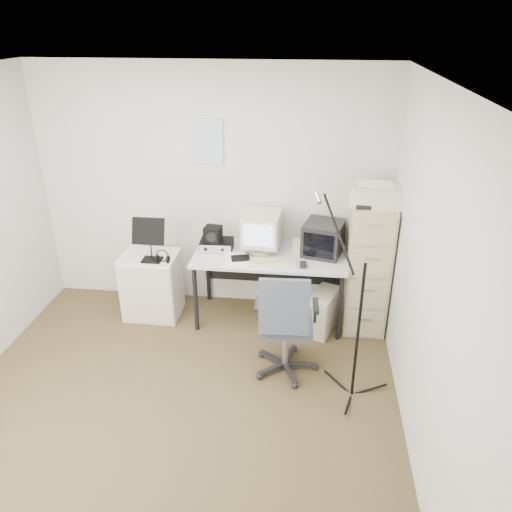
# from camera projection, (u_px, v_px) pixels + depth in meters

# --- Properties ---
(floor) EXTENTS (3.60, 3.60, 0.01)m
(floor) POSITION_uv_depth(u_px,v_px,m) (174.00, 411.00, 4.00)
(floor) COLOR #433620
(floor) RESTS_ON ground
(ceiling) EXTENTS (3.60, 3.60, 0.01)m
(ceiling) POSITION_uv_depth(u_px,v_px,m) (144.00, 83.00, 2.91)
(ceiling) COLOR white
(ceiling) RESTS_ON ground
(wall_back) EXTENTS (3.60, 0.02, 2.50)m
(wall_back) POSITION_uv_depth(u_px,v_px,m) (212.00, 191.00, 5.07)
(wall_back) COLOR silver
(wall_back) RESTS_ON ground
(wall_front) EXTENTS (3.60, 0.02, 2.50)m
(wall_front) POSITION_uv_depth(u_px,v_px,m) (22.00, 496.00, 1.85)
(wall_front) COLOR silver
(wall_front) RESTS_ON ground
(wall_right) EXTENTS (0.02, 3.60, 2.50)m
(wall_right) POSITION_uv_depth(u_px,v_px,m) (428.00, 287.00, 3.27)
(wall_right) COLOR silver
(wall_right) RESTS_ON ground
(wall_calendar) EXTENTS (0.30, 0.02, 0.44)m
(wall_calendar) POSITION_uv_depth(u_px,v_px,m) (208.00, 142.00, 4.84)
(wall_calendar) COLOR white
(wall_calendar) RESTS_ON wall_back
(filing_cabinet) EXTENTS (0.40, 0.60, 1.30)m
(filing_cabinet) POSITION_uv_depth(u_px,v_px,m) (367.00, 266.00, 4.87)
(filing_cabinet) COLOR tan
(filing_cabinet) RESTS_ON floor
(printer) EXTENTS (0.49, 0.35, 0.18)m
(printer) POSITION_uv_depth(u_px,v_px,m) (375.00, 195.00, 4.51)
(printer) COLOR beige
(printer) RESTS_ON filing_cabinet
(desk) EXTENTS (1.50, 0.70, 0.73)m
(desk) POSITION_uv_depth(u_px,v_px,m) (270.00, 287.00, 5.07)
(desk) COLOR silver
(desk) RESTS_ON floor
(crt_monitor) EXTENTS (0.38, 0.40, 0.40)m
(crt_monitor) POSITION_uv_depth(u_px,v_px,m) (262.00, 232.00, 4.92)
(crt_monitor) COLOR beige
(crt_monitor) RESTS_ON desk
(crt_tv) EXTENTS (0.44, 0.45, 0.32)m
(crt_tv) POSITION_uv_depth(u_px,v_px,m) (323.00, 238.00, 4.87)
(crt_tv) COLOR black
(crt_tv) RESTS_ON desk
(desk_speaker) EXTENTS (0.07, 0.07, 0.13)m
(desk_speaker) POSITION_uv_depth(u_px,v_px,m) (296.00, 246.00, 4.94)
(desk_speaker) COLOR beige
(desk_speaker) RESTS_ON desk
(keyboard) EXTENTS (0.47, 0.24, 0.02)m
(keyboard) POSITION_uv_depth(u_px,v_px,m) (271.00, 262.00, 4.74)
(keyboard) COLOR beige
(keyboard) RESTS_ON desk
(mouse) EXTENTS (0.07, 0.11, 0.03)m
(mouse) POSITION_uv_depth(u_px,v_px,m) (303.00, 265.00, 4.68)
(mouse) COLOR black
(mouse) RESTS_ON desk
(radio_receiver) EXTENTS (0.34, 0.25, 0.09)m
(radio_receiver) POSITION_uv_depth(u_px,v_px,m) (217.00, 244.00, 5.02)
(radio_receiver) COLOR black
(radio_receiver) RESTS_ON desk
(radio_speaker) EXTENTS (0.18, 0.17, 0.16)m
(radio_speaker) POSITION_uv_depth(u_px,v_px,m) (213.00, 234.00, 4.94)
(radio_speaker) COLOR black
(radio_speaker) RESTS_ON radio_receiver
(papers) EXTENTS (0.28, 0.34, 0.02)m
(papers) POSITION_uv_depth(u_px,v_px,m) (236.00, 259.00, 4.80)
(papers) COLOR white
(papers) RESTS_ON desk
(pc_tower) EXTENTS (0.33, 0.48, 0.41)m
(pc_tower) POSITION_uv_depth(u_px,v_px,m) (323.00, 312.00, 4.94)
(pc_tower) COLOR beige
(pc_tower) RESTS_ON floor
(office_chair) EXTENTS (0.61, 0.61, 1.00)m
(office_chair) POSITION_uv_depth(u_px,v_px,m) (286.00, 321.00, 4.25)
(office_chair) COLOR #3C404A
(office_chair) RESTS_ON floor
(side_cart) EXTENTS (0.55, 0.44, 0.68)m
(side_cart) POSITION_uv_depth(u_px,v_px,m) (152.00, 285.00, 5.15)
(side_cart) COLOR silver
(side_cart) RESTS_ON floor
(music_stand) EXTENTS (0.32, 0.17, 0.46)m
(music_stand) POSITION_uv_depth(u_px,v_px,m) (150.00, 239.00, 4.79)
(music_stand) COLOR black
(music_stand) RESTS_ON side_cart
(headphones) EXTENTS (0.18, 0.18, 0.03)m
(headphones) POSITION_uv_depth(u_px,v_px,m) (163.00, 258.00, 4.84)
(headphones) COLOR black
(headphones) RESTS_ON side_cart
(mic_stand) EXTENTS (0.03, 0.03, 1.60)m
(mic_stand) POSITION_uv_depth(u_px,v_px,m) (360.00, 312.00, 3.83)
(mic_stand) COLOR black
(mic_stand) RESTS_ON floor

